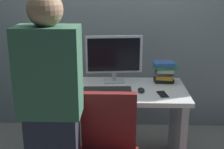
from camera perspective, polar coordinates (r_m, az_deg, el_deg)
name	(u,v)px	position (r m, az deg, el deg)	size (l,w,h in m)	color
desk	(112,112)	(2.89, 0.03, -7.03)	(1.36, 0.68, 0.75)	white
person_at_desk	(52,115)	(2.08, -11.21, -7.47)	(0.40, 0.24, 1.64)	#262838
monitor	(114,56)	(2.91, 0.38, 3.40)	(0.54, 0.16, 0.46)	silver
keyboard	(107,90)	(2.74, -0.88, -2.86)	(0.43, 0.13, 0.02)	#262626
mouse	(141,90)	(2.73, 5.45, -2.91)	(0.06, 0.10, 0.03)	black
cup_near_keyboard	(66,85)	(2.76, -8.59, -2.01)	(0.07, 0.07, 0.10)	silver
cup_by_monitor	(62,80)	(2.96, -9.37, -0.98)	(0.07, 0.07, 0.08)	silver
book_stack	(164,71)	(3.00, 9.74, 0.56)	(0.23, 0.19, 0.20)	black
cell_phone	(162,94)	(2.69, 9.41, -3.65)	(0.07, 0.14, 0.01)	black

